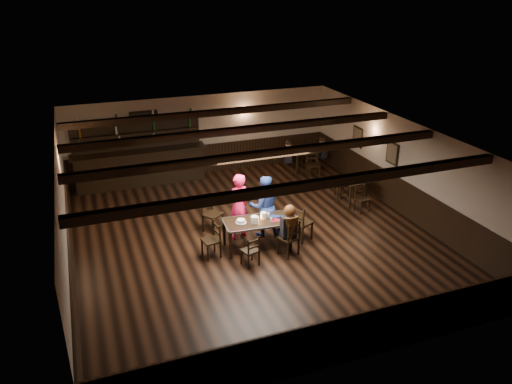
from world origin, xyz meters
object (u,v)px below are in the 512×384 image
object	(u,v)px
dining_table	(257,223)
chair_near_left	(252,249)
man_blue	(264,206)
bar_counter	(140,162)
chair_near_right	(291,236)
cake	(241,221)
woman_pink	(238,207)

from	to	relation	value
dining_table	chair_near_left	world-z (taller)	chair_near_left
dining_table	man_blue	xyz separation A→B (m)	(0.42, 0.60, 0.15)
man_blue	bar_counter	bearing A→B (deg)	-51.95
chair_near_left	chair_near_right	bearing A→B (deg)	6.19
man_blue	cake	bearing A→B (deg)	44.63
chair_near_left	man_blue	xyz separation A→B (m)	(0.84, 1.37, 0.37)
bar_counter	man_blue	bearing A→B (deg)	-62.25
chair_near_left	chair_near_right	xyz separation A→B (m)	(1.04, 0.11, 0.09)
man_blue	cake	xyz separation A→B (m)	(-0.83, -0.57, -0.03)
dining_table	woman_pink	size ratio (longest dim) A/B	0.97
chair_near_right	cake	distance (m)	1.27
woman_pink	chair_near_right	bearing A→B (deg)	102.00
dining_table	man_blue	world-z (taller)	man_blue
woman_pink	cake	bearing A→B (deg)	55.83
man_blue	cake	world-z (taller)	man_blue
chair_near_left	bar_counter	distance (m)	6.33
dining_table	chair_near_right	bearing A→B (deg)	-46.84
chair_near_left	cake	distance (m)	0.88
chair_near_left	man_blue	size ratio (longest dim) A/B	0.47
chair_near_left	bar_counter	xyz separation A→B (m)	(-1.65, 6.10, 0.28)
chair_near_left	woman_pink	xyz separation A→B (m)	(0.16, 1.45, 0.43)
chair_near_right	woman_pink	bearing A→B (deg)	123.29
woman_pink	man_blue	world-z (taller)	woman_pink
dining_table	woman_pink	distance (m)	0.76
dining_table	bar_counter	xyz separation A→B (m)	(-2.07, 5.33, 0.05)
chair_near_left	dining_table	bearing A→B (deg)	61.24
chair_near_right	cake	xyz separation A→B (m)	(-1.03, 0.69, 0.25)
woman_pink	bar_counter	size ratio (longest dim) A/B	0.41
chair_near_left	woman_pink	size ratio (longest dim) A/B	0.44
man_blue	chair_near_right	bearing A→B (deg)	109.29
dining_table	cake	world-z (taller)	cake
woman_pink	man_blue	distance (m)	0.69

